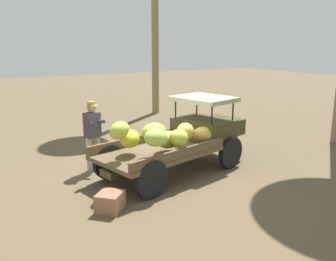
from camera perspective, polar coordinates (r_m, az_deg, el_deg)
ground_plane at (r=9.28m, az=-1.74°, el=-6.97°), size 60.00×60.00×0.00m
truck at (r=9.29m, az=2.46°, el=-1.02°), size 4.65×2.58×1.87m
farmer at (r=9.52m, az=-11.87°, el=-0.15°), size 0.54×0.50×1.83m
wooden_crate at (r=7.41m, az=-9.19°, el=-11.10°), size 0.70×0.70×0.38m
loose_banana_bunch at (r=10.32m, az=-10.77°, el=-4.11°), size 0.59×0.60×0.33m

